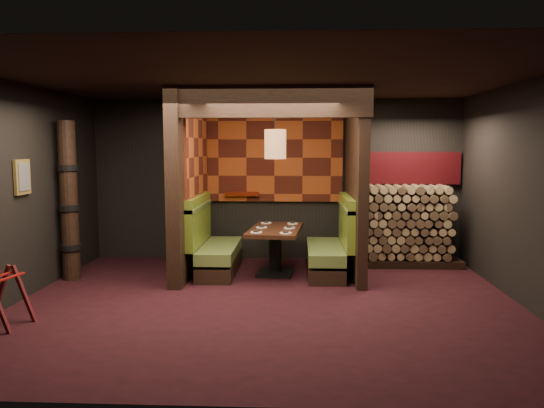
{
  "coord_description": "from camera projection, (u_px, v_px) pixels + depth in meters",
  "views": [
    {
      "loc": [
        0.39,
        -6.66,
        2.02
      ],
      "look_at": [
        0.0,
        1.3,
        1.15
      ],
      "focal_mm": 35.0,
      "sensor_mm": 36.0,
      "label": 1
    }
  ],
  "objects": [
    {
      "name": "floor",
      "position": [
        267.0,
        304.0,
        6.85
      ],
      "size": [
        6.5,
        5.5,
        0.02
      ],
      "primitive_type": "cube",
      "color": "black",
      "rests_on": "ground"
    },
    {
      "name": "ceiling",
      "position": [
        267.0,
        78.0,
        6.54
      ],
      "size": [
        6.5,
        5.5,
        0.02
      ],
      "primitive_type": "cube",
      "color": "black",
      "rests_on": "ground"
    },
    {
      "name": "wall_back",
      "position": [
        276.0,
        180.0,
        9.44
      ],
      "size": [
        6.5,
        0.02,
        2.85
      ],
      "primitive_type": "cube",
      "color": "black",
      "rests_on": "ground"
    },
    {
      "name": "wall_front",
      "position": [
        246.0,
        227.0,
        3.96
      ],
      "size": [
        6.5,
        0.02,
        2.85
      ],
      "primitive_type": "cube",
      "color": "black",
      "rests_on": "ground"
    },
    {
      "name": "wall_left",
      "position": [
        16.0,
        192.0,
        6.86
      ],
      "size": [
        0.02,
        5.5,
        2.85
      ],
      "primitive_type": "cube",
      "color": "black",
      "rests_on": "ground"
    },
    {
      "name": "wall_right",
      "position": [
        530.0,
        195.0,
        6.54
      ],
      "size": [
        0.02,
        5.5,
        2.85
      ],
      "primitive_type": "cube",
      "color": "black",
      "rests_on": "ground"
    },
    {
      "name": "partition_left",
      "position": [
        188.0,
        184.0,
        8.4
      ],
      "size": [
        0.2,
        2.2,
        2.85
      ],
      "primitive_type": "cube",
      "color": "black",
      "rests_on": "floor"
    },
    {
      "name": "partition_right",
      "position": [
        356.0,
        184.0,
        8.32
      ],
      "size": [
        0.15,
        2.1,
        2.85
      ],
      "primitive_type": "cube",
      "color": "black",
      "rests_on": "floor"
    },
    {
      "name": "header_beam",
      "position": [
        268.0,
        102.0,
        7.26
      ],
      "size": [
        2.85,
        0.18,
        0.44
      ],
      "primitive_type": "cube",
      "color": "black",
      "rests_on": "partition_left"
    },
    {
      "name": "tapa_back_panel",
      "position": [
        274.0,
        158.0,
        9.35
      ],
      "size": [
        2.4,
        0.06,
        1.55
      ],
      "primitive_type": "cube",
      "color": "#943C16",
      "rests_on": "wall_back"
    },
    {
      "name": "tapa_side_panel",
      "position": [
        197.0,
        157.0,
        8.52
      ],
      "size": [
        0.04,
        1.85,
        1.45
      ],
      "primitive_type": "cube",
      "color": "#943C16",
      "rests_on": "partition_left"
    },
    {
      "name": "lacquer_shelf",
      "position": [
        242.0,
        194.0,
        9.38
      ],
      "size": [
        0.6,
        0.12,
        0.07
      ],
      "primitive_type": "cube",
      "color": "#5C1607",
      "rests_on": "wall_back"
    },
    {
      "name": "booth_bench_left",
      "position": [
        213.0,
        248.0,
        8.49
      ],
      "size": [
        0.68,
        1.6,
        1.14
      ],
      "color": "black",
      "rests_on": "floor"
    },
    {
      "name": "booth_bench_right",
      "position": [
        332.0,
        249.0,
        8.4
      ],
      "size": [
        0.68,
        1.6,
        1.14
      ],
      "color": "black",
      "rests_on": "floor"
    },
    {
      "name": "dining_table",
      "position": [
        275.0,
        243.0,
        8.34
      ],
      "size": [
        0.89,
        1.47,
        0.74
      ],
      "color": "black",
      "rests_on": "floor"
    },
    {
      "name": "place_settings",
      "position": [
        275.0,
        227.0,
        8.31
      ],
      "size": [
        0.71,
        1.18,
        0.03
      ],
      "color": "white",
      "rests_on": "dining_table"
    },
    {
      "name": "pendant_lamp",
      "position": [
        275.0,
        144.0,
        8.12
      ],
      "size": [
        0.33,
        0.33,
        1.02
      ],
      "color": "#97653B",
      "rests_on": "ceiling"
    },
    {
      "name": "framed_picture",
      "position": [
        22.0,
        177.0,
        6.93
      ],
      "size": [
        0.05,
        0.36,
        0.46
      ],
      "color": "olive",
      "rests_on": "wall_left"
    },
    {
      "name": "totem_column",
      "position": [
        69.0,
        202.0,
        7.96
      ],
      "size": [
        0.31,
        0.31,
        2.4
      ],
      "color": "black",
      "rests_on": "floor"
    },
    {
      "name": "firewood_stack",
      "position": [
        409.0,
        225.0,
        9.0
      ],
      "size": [
        1.73,
        0.7,
        1.36
      ],
      "color": "black",
      "rests_on": "floor"
    },
    {
      "name": "mosaic_header",
      "position": [
        407.0,
        168.0,
        9.22
      ],
      "size": [
        1.83,
        0.1,
        0.56
      ],
      "primitive_type": "cube",
      "color": "maroon",
      "rests_on": "wall_back"
    },
    {
      "name": "bay_front_post",
      "position": [
        360.0,
        183.0,
        8.58
      ],
      "size": [
        0.08,
        0.08,
        2.85
      ],
      "primitive_type": "cube",
      "color": "black",
      "rests_on": "floor"
    }
  ]
}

